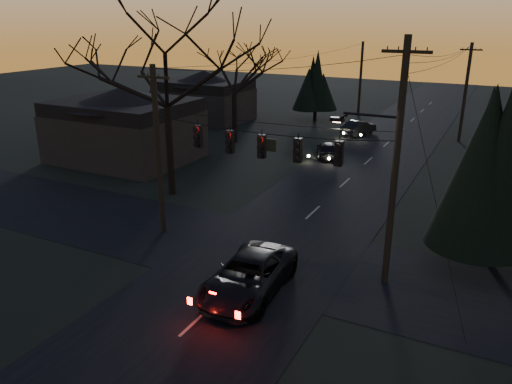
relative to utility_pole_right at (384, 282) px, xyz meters
The scene contains 16 objects.
main_road 11.41m from the utility_pole_right, 118.81° to the left, with size 8.00×120.00×0.02m, color black.
cross_road 5.50m from the utility_pole_right, behind, with size 60.00×7.00×0.02m, color black.
utility_pole_right is the anchor object (origin of this frame).
utility_pole_left 11.50m from the utility_pole_right, behind, with size 1.80×0.30×8.50m, color black, non-canonical shape.
utility_pole_far_r 28.00m from the utility_pole_right, 90.00° to the left, with size 1.80×0.30×8.50m, color black, non-canonical shape.
utility_pole_far_l 37.79m from the utility_pole_right, 107.72° to the left, with size 0.30×0.30×8.00m, color black, non-canonical shape.
span_signal_assembly 7.80m from the utility_pole_right, behind, with size 11.50×0.44×1.54m.
bare_tree_left 17.23m from the utility_pole_right, 161.05° to the left, with size 10.09×10.09×11.01m.
evergreen_right 7.17m from the utility_pole_right, 43.40° to the left, with size 4.14×4.14×8.35m.
bare_tree_dist 26.53m from the utility_pole_right, 133.42° to the left, with size 6.52×6.52×8.55m.
evergreen_dist 34.54m from the utility_pole_right, 115.54° to the left, with size 3.37×3.37×6.49m.
house_left_near 24.78m from the utility_pole_right, 156.04° to the left, with size 10.00×8.00×5.60m.
house_left_far 36.51m from the utility_pole_right, 134.44° to the left, with size 9.00×7.00×5.20m.
suv_near 5.83m from the utility_pole_right, 144.37° to the right, with size 2.54×5.51×1.53m, color black.
sedan_oncoming_a 19.52m from the utility_pole_right, 116.49° to the left, with size 1.53×3.81×1.30m, color black.
sedan_oncoming_b 27.74m from the utility_pole_right, 108.28° to the left, with size 1.44×4.12×1.36m, color black.
Camera 1 is at (9.10, -9.02, 10.63)m, focal length 35.00 mm.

